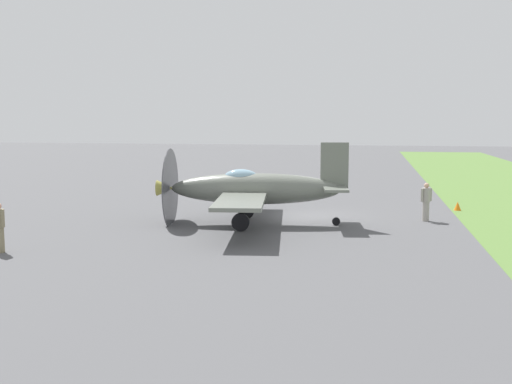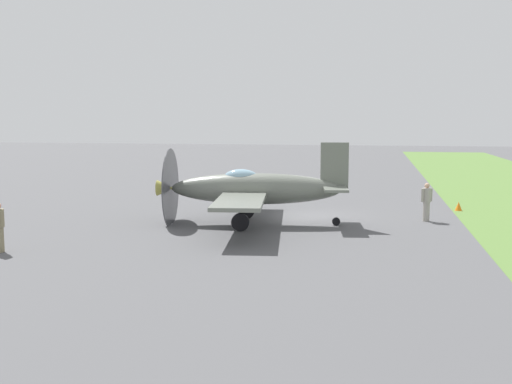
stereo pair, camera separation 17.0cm
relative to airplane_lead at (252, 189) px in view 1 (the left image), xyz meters
The scene contains 4 objects.
ground_plane 3.80m from the airplane_lead, 45.90° to the right, with size 160.00×160.00×0.00m, color #515154.
airplane_lead is the anchor object (origin of this frame).
ground_crew_chief 7.90m from the airplane_lead, 72.61° to the right, with size 0.43×0.52×1.73m.
runway_marker_cone 11.18m from the airplane_lead, 57.63° to the right, with size 0.36×0.36×0.44m, color orange.
Camera 1 is at (-27.70, -2.52, 4.55)m, focal length 42.08 mm.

